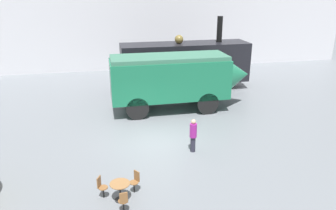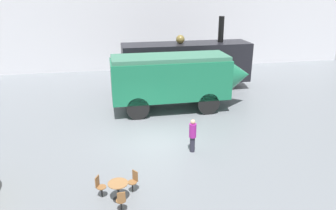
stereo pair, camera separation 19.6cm
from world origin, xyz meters
name	(u,v)px [view 2 (the right image)]	position (x,y,z in m)	size (l,w,h in m)	color
ground_plane	(155,142)	(0.00, 0.00, 0.00)	(80.00, 80.00, 0.00)	slate
backdrop_wall	(128,21)	(0.00, 15.77, 4.50)	(44.00, 0.15, 9.00)	silver
steam_locomotive	(186,62)	(3.79, 8.69, 2.08)	(9.58, 2.41, 5.42)	black
streamlined_locomotive	(180,77)	(2.30, 4.40, 2.16)	(8.89, 2.61, 3.53)	#196B47
cafe_table_near	(118,187)	(-2.07, -4.48, 0.54)	(0.75, 0.75, 0.72)	black
cafe_chair_0	(121,200)	(-2.01, -5.22, 0.51)	(0.36, 0.36, 0.87)	black
cafe_chair_1	(134,180)	(-1.46, -4.05, 0.51)	(0.40, 0.40, 0.87)	black
cafe_chair_2	(100,185)	(-2.75, -4.16, 0.51)	(0.40, 0.38, 0.87)	black
visitor_person	(193,134)	(1.61, -1.33, 0.90)	(0.34, 0.34, 1.66)	#262633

